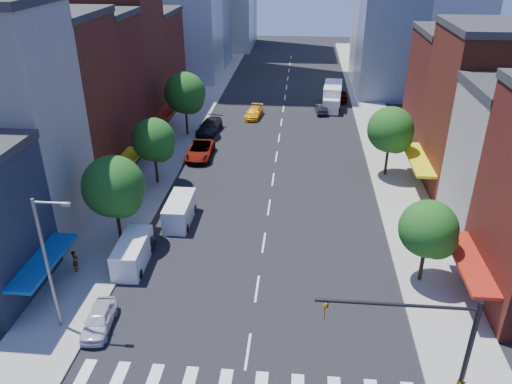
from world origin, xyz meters
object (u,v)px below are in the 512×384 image
parked_car_rear (209,127)px  traffic_car_oncoming (321,109)px  cargo_van_far (179,211)px  traffic_car_far (341,95)px  cargo_van_near (132,254)px  box_truck (332,97)px  parked_car_third (200,151)px  parked_car_second (135,253)px  taxi (254,113)px  pedestrian_far (129,236)px  pedestrian_near (75,261)px  parked_car_front (99,319)px

parked_car_rear → traffic_car_oncoming: bearing=40.7°
cargo_van_far → traffic_car_far: size_ratio=1.04×
cargo_van_near → cargo_van_far: 7.00m
cargo_van_far → parked_car_rear: bearing=93.2°
box_truck → parked_car_third: bearing=-122.1°
cargo_van_near → box_truck: (16.50, 41.63, 0.51)m
parked_car_third → parked_car_second: bearing=-93.9°
parked_car_second → traffic_car_oncoming: (14.86, 38.12, -0.14)m
taxi → traffic_car_far: traffic_car_far is taller
cargo_van_far → taxi: (3.62, 29.05, -0.35)m
pedestrian_far → parked_car_rear: bearing=-164.7°
traffic_car_oncoming → parked_car_rear: bearing=27.7°
traffic_car_far → pedestrian_near: bearing=65.9°
parked_car_third → pedestrian_far: 18.83m
parked_car_front → parked_car_rear: (0.62, 35.93, 0.14)m
pedestrian_far → parked_car_second: bearing=46.5°
cargo_van_far → pedestrian_far: cargo_van_far is taller
cargo_van_far → box_truck: (14.51, 34.93, 0.50)m
parked_car_second → pedestrian_near: pedestrian_near is taller
traffic_car_far → pedestrian_far: size_ratio=2.54×
parked_car_second → cargo_van_far: cargo_van_far is taller
parked_car_rear → parked_car_second: bearing=-84.1°
cargo_van_near → parked_car_rear: bearing=86.8°
traffic_car_far → pedestrian_near: size_ratio=2.88×
pedestrian_far → traffic_car_oncoming: bearing=175.1°
traffic_car_far → parked_car_front: bearing=72.1°
box_truck → cargo_van_near: bearing=-106.6°
traffic_car_oncoming → box_truck: (1.64, 3.04, 0.89)m
parked_car_front → parked_car_second: bearing=84.6°
taxi → pedestrian_near: (-9.50, -36.95, 0.28)m
box_truck → pedestrian_far: (-17.51, -39.25, -0.45)m
traffic_car_oncoming → pedestrian_near: pedestrian_near is taller
parked_car_front → pedestrian_near: pedestrian_near is taller
parked_car_third → taxi: 15.36m
parked_car_rear → pedestrian_near: size_ratio=3.42×
parked_car_third → pedestrian_near: bearing=-103.4°
parked_car_rear → pedestrian_near: pedestrian_near is taller
parked_car_rear → box_truck: 20.23m
parked_car_third → parked_car_front: bearing=-93.2°
taxi → box_truck: size_ratio=0.58×
parked_car_third → taxi: parked_car_third is taller
parked_car_second → pedestrian_near: (-3.88, -1.67, 0.18)m
cargo_van_far → pedestrian_near: cargo_van_far is taller
parked_car_front → pedestrian_far: pedestrian_far is taller
taxi → pedestrian_far: (-6.62, -33.37, 0.39)m
taxi → pedestrian_far: 34.03m
parked_car_second → parked_car_rear: size_ratio=0.85×
traffic_car_far → pedestrian_far: (-19.00, -42.65, 0.28)m
cargo_van_near → taxi: (5.62, 35.76, -0.34)m
box_truck → traffic_car_oncoming: bearing=-113.4°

